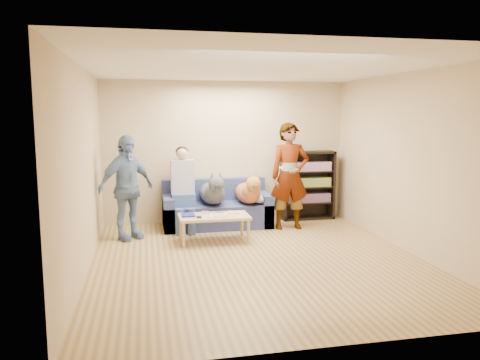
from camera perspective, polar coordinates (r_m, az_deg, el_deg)
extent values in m
plane|color=olive|center=(6.55, 2.14, -9.70)|extent=(5.00, 5.00, 0.00)
plane|color=white|center=(6.27, 2.27, 13.57)|extent=(5.00, 5.00, 0.00)
plane|color=tan|center=(8.72, -1.72, 3.44)|extent=(4.50, 0.00, 4.50)
plane|color=tan|center=(3.92, 10.94, -2.28)|extent=(4.50, 0.00, 4.50)
plane|color=tan|center=(6.15, -18.63, 1.13)|extent=(0.00, 5.00, 5.00)
plane|color=tan|center=(7.15, 20.00, 1.97)|extent=(0.00, 5.00, 5.00)
ellipsoid|color=#BDBDC2|center=(8.32, 2.69, -2.31)|extent=(0.43, 0.37, 0.15)
imported|color=gray|center=(8.17, 6.08, 0.47)|extent=(0.69, 0.47, 1.85)
imported|color=#7384B8|center=(7.65, -13.69, -0.91)|extent=(1.04, 0.91, 1.68)
cube|color=silver|center=(7.90, 5.16, 1.49)|extent=(0.08, 0.13, 0.03)
cube|color=navy|center=(7.37, -6.33, -4.26)|extent=(0.20, 0.26, 0.03)
cube|color=white|center=(7.28, -2.68, -4.41)|extent=(0.26, 0.20, 0.02)
cube|color=#B8B193|center=(7.30, -2.47, -4.27)|extent=(0.22, 0.17, 0.01)
cube|color=silver|center=(7.47, -4.24, -3.98)|extent=(0.11, 0.06, 0.05)
cube|color=white|center=(7.51, -1.18, -3.97)|extent=(0.04, 0.13, 0.03)
cube|color=silver|center=(7.45, -0.46, -4.07)|extent=(0.09, 0.06, 0.03)
cylinder|color=silver|center=(7.38, -1.62, -4.22)|extent=(0.07, 0.07, 0.02)
cylinder|color=silver|center=(7.46, -1.73, -4.09)|extent=(0.07, 0.07, 0.02)
cylinder|color=#CB651C|center=(7.21, -3.16, -4.56)|extent=(0.13, 0.06, 0.01)
cylinder|color=black|center=(7.56, -2.49, -3.97)|extent=(0.13, 0.08, 0.01)
cube|color=black|center=(7.22, -5.02, -4.54)|extent=(0.07, 0.12, 0.02)
cube|color=#515B93|center=(8.40, -2.85, -4.26)|extent=(1.90, 0.85, 0.42)
cube|color=#515B93|center=(8.65, -3.20, -1.14)|extent=(1.90, 0.18, 0.40)
cube|color=#515B93|center=(8.30, -8.74, -3.93)|extent=(0.18, 0.85, 0.58)
cube|color=#515B93|center=(8.55, 2.87, -3.50)|extent=(0.18, 0.85, 0.58)
cube|color=#436494|center=(8.19, -6.93, -2.34)|extent=(0.40, 0.38, 0.22)
cylinder|color=#425992|center=(7.83, -7.37, -5.21)|extent=(0.14, 0.14, 0.47)
cylinder|color=#394D7E|center=(7.85, -5.91, -5.16)|extent=(0.14, 0.14, 0.47)
cube|color=#ADADB2|center=(8.23, -7.03, 0.45)|extent=(0.40, 0.24, 0.58)
sphere|color=tan|center=(8.18, -7.08, 3.23)|extent=(0.21, 0.21, 0.21)
ellipsoid|color=black|center=(8.21, -7.10, 3.45)|extent=(0.22, 0.22, 0.19)
ellipsoid|color=#4F5159|center=(8.29, -3.41, -1.62)|extent=(0.44, 0.91, 0.38)
sphere|color=#4E5158|center=(7.96, -3.08, -1.37)|extent=(0.33, 0.33, 0.33)
sphere|color=#52575D|center=(7.76, -2.90, -0.47)|extent=(0.27, 0.27, 0.27)
cube|color=black|center=(7.65, -2.76, -0.89)|extent=(0.08, 0.13, 0.08)
cone|color=#4A4B54|center=(7.76, -3.44, 0.55)|extent=(0.08, 0.08, 0.13)
cone|color=#4B4F55|center=(7.78, -2.43, 0.58)|extent=(0.08, 0.08, 0.13)
cylinder|color=#4A4F54|center=(8.71, -3.81, -1.40)|extent=(0.05, 0.30, 0.17)
ellipsoid|color=#C7633C|center=(8.35, 0.93, -1.59)|extent=(0.42, 0.87, 0.36)
sphere|color=#BE6F3A|center=(8.05, 1.39, -1.34)|extent=(0.31, 0.31, 0.31)
sphere|color=#B98138|center=(7.87, 1.66, -0.48)|extent=(0.25, 0.25, 0.25)
cube|color=brown|center=(7.77, 1.85, -0.87)|extent=(0.08, 0.12, 0.07)
cone|color=#C3783B|center=(7.86, 1.18, 0.48)|extent=(0.08, 0.08, 0.12)
cone|color=#A87533|center=(7.89, 2.07, 0.51)|extent=(0.08, 0.08, 0.12)
cylinder|color=#C26E3B|center=(8.73, 0.37, -1.41)|extent=(0.05, 0.28, 0.17)
cube|color=#D3B782|center=(7.37, -3.19, -4.47)|extent=(1.10, 0.60, 0.04)
cylinder|color=#D2B281|center=(7.13, -6.88, -6.70)|extent=(0.05, 0.05, 0.38)
cylinder|color=tan|center=(7.27, 1.04, -6.34)|extent=(0.05, 0.05, 0.38)
cylinder|color=tan|center=(7.61, -7.20, -5.76)|extent=(0.05, 0.05, 0.38)
cylinder|color=tan|center=(7.75, 0.23, -5.45)|extent=(0.05, 0.05, 0.38)
cube|color=black|center=(8.86, 5.33, -0.74)|extent=(0.04, 0.34, 1.30)
cube|color=black|center=(9.19, 11.07, -0.55)|extent=(0.04, 0.34, 1.30)
cube|color=black|center=(8.94, 8.33, 3.35)|extent=(1.00, 0.34, 0.04)
cube|color=black|center=(9.13, 8.17, -4.56)|extent=(1.00, 0.34, 0.04)
cube|color=black|center=(9.16, 7.91, -0.50)|extent=(1.00, 0.02, 1.30)
cube|color=black|center=(9.07, 8.21, -2.71)|extent=(0.94, 0.32, 0.03)
cube|color=black|center=(9.02, 8.25, -0.83)|extent=(0.94, 0.32, 0.02)
cube|color=black|center=(8.98, 8.28, 1.06)|extent=(0.94, 0.32, 0.02)
cube|color=#B23333|center=(9.03, 8.26, -2.12)|extent=(0.84, 0.24, 0.17)
cube|color=gold|center=(8.99, 8.30, -0.24)|extent=(0.84, 0.24, 0.17)
cube|color=#994C99|center=(8.95, 8.34, 1.66)|extent=(0.84, 0.24, 0.17)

